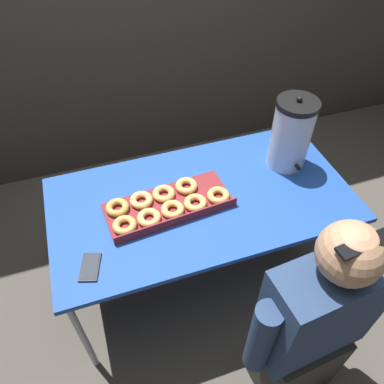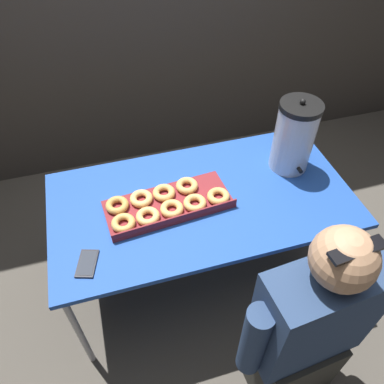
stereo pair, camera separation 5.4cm
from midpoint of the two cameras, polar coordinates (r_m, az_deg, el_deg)
name	(u,v)px [view 1 (the left image)]	position (r m, az deg, el deg)	size (l,w,h in m)	color
ground_plane	(200,272)	(2.48, 0.55, -12.11)	(12.00, 12.00, 0.00)	#4C473F
folding_table	(202,203)	(1.95, 0.68, -1.70)	(1.54, 0.81, 0.71)	#1E479E
donut_box	(166,204)	(1.86, -4.82, -1.92)	(0.65, 0.32, 0.05)	maroon
coffee_urn	(291,134)	(2.05, 14.15, 8.59)	(0.22, 0.24, 0.42)	silver
cell_phone	(90,267)	(1.72, -16.16, -10.96)	(0.12, 0.16, 0.01)	black
person_seated	(311,327)	(1.75, 16.79, -19.05)	(0.63, 0.29, 1.23)	#33332D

